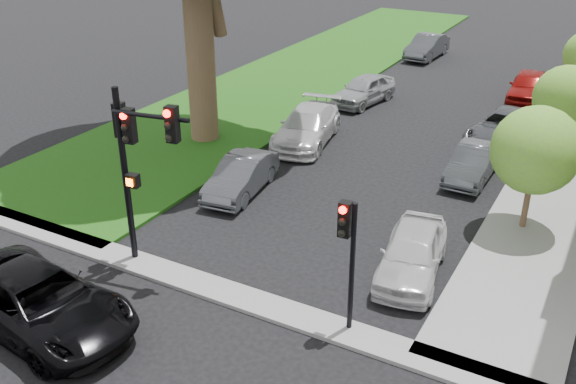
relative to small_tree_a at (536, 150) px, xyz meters
The scene contains 16 objects.
ground 12.03m from the small_tree_a, 122.00° to the right, with size 140.00×140.00×0.00m, color black.
grass_strip 20.90m from the small_tree_a, 137.19° to the left, with size 8.00×44.00×0.12m, color #1A6013.
sidewalk_cross 10.43m from the small_tree_a, 128.05° to the right, with size 60.00×1.00×0.12m, color gray.
small_tree_a is the anchor object (origin of this frame).
small_tree_b 6.95m from the small_tree_a, 90.00° to the left, with size 2.62×2.62×3.93m.
traffic_signal_main 12.31m from the small_tree_a, 141.24° to the right, with size 2.67×0.70×5.45m.
traffic_signal_secondary 8.29m from the small_tree_a, 111.11° to the right, with size 0.46×0.37×3.68m.
car_cross_near 15.23m from the small_tree_a, 130.83° to the right, with size 2.61×5.65×1.57m, color black.
car_parked_0 5.43m from the small_tree_a, 117.98° to the right, with size 1.70×4.23×1.44m, color silver.
car_parked_1 4.63m from the small_tree_a, 128.02° to the left, with size 1.39×3.97×1.31m, color #3F4247.
car_parked_2 8.20m from the small_tree_a, 106.15° to the left, with size 2.37×5.15×1.43m, color #3F4247.
car_parked_3 14.86m from the small_tree_a, 99.92° to the left, with size 1.82×4.52×1.54m, color maroon.
car_parked_5 10.16m from the small_tree_a, 167.35° to the right, with size 1.42×4.09×1.35m, color #3F4247.
car_parked_6 10.71m from the small_tree_a, 160.47° to the left, with size 2.13×5.24×1.52m, color silver.
car_parked_7 14.15m from the small_tree_a, 135.04° to the left, with size 1.72×4.28×1.46m, color #999BA0.
car_parked_9 23.12m from the small_tree_a, 115.83° to the left, with size 1.58×4.53×1.49m, color #3F4247.
Camera 1 is at (8.41, -10.22, 10.44)m, focal length 40.00 mm.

